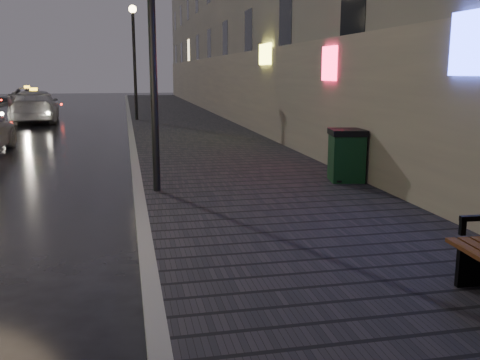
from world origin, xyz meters
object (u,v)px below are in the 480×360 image
(lamp_near, at_px, (151,11))
(taxi_far, at_px, (28,98))
(taxi_mid, at_px, (35,107))
(lamp_far, at_px, (134,48))
(trash_bin, at_px, (347,155))

(lamp_near, bearing_deg, taxi_far, 103.79)
(lamp_near, distance_m, taxi_mid, 18.19)
(lamp_near, distance_m, taxi_far, 28.78)
(lamp_far, relative_size, trash_bin, 4.85)
(lamp_far, bearing_deg, lamp_near, -90.00)
(taxi_far, bearing_deg, lamp_near, -83.57)
(trash_bin, relative_size, taxi_mid, 0.21)
(lamp_near, xyz_separation_m, lamp_far, (0.00, 16.00, 0.00))
(trash_bin, distance_m, taxi_mid, 19.31)
(trash_bin, height_order, taxi_far, taxi_far)
(trash_bin, relative_size, taxi_far, 0.22)
(lamp_far, bearing_deg, taxi_mid, 164.56)
(lamp_near, distance_m, lamp_far, 16.00)
(taxi_mid, height_order, taxi_far, taxi_mid)
(taxi_mid, relative_size, taxi_far, 1.06)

